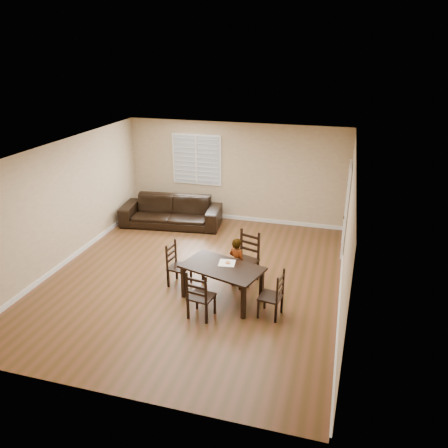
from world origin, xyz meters
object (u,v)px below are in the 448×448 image
at_px(chair_far, 198,299).
at_px(chair_left, 174,265).
at_px(dining_table, 222,271).
at_px(chair_right, 276,297).
at_px(sofa, 171,211).
at_px(chair_near, 248,258).
at_px(donut, 228,262).
at_px(child, 237,263).

bearing_deg(chair_far, chair_left, -42.23).
relative_size(dining_table, chair_right, 1.86).
bearing_deg(sofa, chair_left, -73.51).
relative_size(chair_near, sofa, 0.40).
bearing_deg(chair_left, chair_right, -98.82).
bearing_deg(donut, dining_table, -113.26).
bearing_deg(donut, child, 75.94).
height_order(chair_left, sofa, chair_left).
height_order(dining_table, child, child).
distance_m(chair_right, donut, 1.17).
distance_m(chair_near, chair_right, 1.48).
height_order(child, donut, child).
xyz_separation_m(chair_far, donut, (0.28, 0.92, 0.30)).
xyz_separation_m(dining_table, chair_left, (-1.09, 0.31, -0.20)).
distance_m(chair_left, sofa, 3.21).
height_order(dining_table, chair_near, chair_near).
bearing_deg(dining_table, chair_far, -88.82).
relative_size(dining_table, donut, 17.00).
bearing_deg(dining_table, chair_near, 89.75).
bearing_deg(chair_right, chair_near, -138.24).
relative_size(chair_left, chair_right, 1.02).
xyz_separation_m(dining_table, chair_right, (1.09, -0.32, -0.20)).
relative_size(chair_far, chair_right, 1.04).
height_order(chair_left, child, child).
bearing_deg(child, sofa, -19.44).
bearing_deg(chair_left, dining_table, -98.74).
bearing_deg(chair_near, chair_right, -38.26).
bearing_deg(chair_near, chair_far, -87.73).
xyz_separation_m(chair_near, chair_right, (0.81, -1.24, -0.07)).
height_order(child, sofa, child).
height_order(donut, sofa, sofa).
bearing_deg(dining_table, donut, 83.66).
xyz_separation_m(chair_near, sofa, (-2.65, 2.34, -0.09)).
relative_size(chair_right, donut, 9.14).
bearing_deg(chair_right, chair_left, -97.24).
relative_size(chair_far, child, 0.87).
bearing_deg(child, donut, 103.96).
relative_size(donut, sofa, 0.04).
distance_m(chair_right, sofa, 4.98).
bearing_deg(dining_table, child, 90.00).
bearing_deg(donut, chair_left, 172.26).
distance_m(chair_far, chair_left, 1.39).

